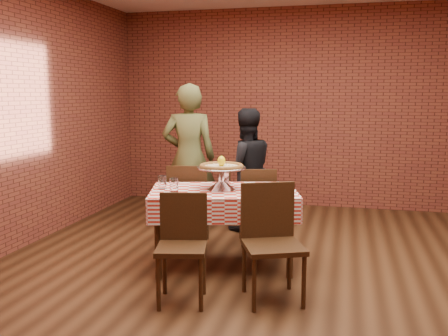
% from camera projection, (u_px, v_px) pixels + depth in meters
% --- Properties ---
extents(ground, '(6.00, 6.00, 0.00)m').
position_uv_depth(ground, '(270.00, 276.00, 4.54)').
color(ground, black).
rests_on(ground, ground).
extents(back_wall, '(5.50, 0.00, 5.50)m').
position_uv_depth(back_wall, '(303.00, 108.00, 7.20)').
color(back_wall, brown).
rests_on(back_wall, ground).
extents(table, '(1.52, 1.14, 0.75)m').
position_uv_depth(table, '(223.00, 229.00, 4.74)').
color(table, '#37200F').
rests_on(table, ground).
extents(tablecloth, '(1.56, 1.19, 0.23)m').
position_uv_depth(tablecloth, '(223.00, 202.00, 4.70)').
color(tablecloth, red).
rests_on(tablecloth, table).
extents(pizza_stand, '(0.54, 0.54, 0.21)m').
position_uv_depth(pizza_stand, '(221.00, 178.00, 4.69)').
color(pizza_stand, silver).
rests_on(pizza_stand, tablecloth).
extents(pizza, '(0.48, 0.48, 0.03)m').
position_uv_depth(pizza, '(221.00, 167.00, 4.67)').
color(pizza, beige).
rests_on(pizza, pizza_stand).
extents(lemon, '(0.09, 0.09, 0.10)m').
position_uv_depth(lemon, '(221.00, 161.00, 4.66)').
color(lemon, yellow).
rests_on(lemon, pizza).
extents(water_glass_left, '(0.10, 0.10, 0.13)m').
position_uv_depth(water_glass_left, '(174.00, 185.00, 4.58)').
color(water_glass_left, white).
rests_on(water_glass_left, tablecloth).
extents(water_glass_right, '(0.10, 0.10, 0.13)m').
position_uv_depth(water_glass_right, '(162.00, 182.00, 4.72)').
color(water_glass_right, white).
rests_on(water_glass_right, tablecloth).
extents(side_plate, '(0.19, 0.19, 0.01)m').
position_uv_depth(side_plate, '(270.00, 191.00, 4.60)').
color(side_plate, white).
rests_on(side_plate, tablecloth).
extents(sweetener_packet_a, '(0.06, 0.05, 0.00)m').
position_uv_depth(sweetener_packet_a, '(292.00, 193.00, 4.53)').
color(sweetener_packet_a, white).
rests_on(sweetener_packet_a, tablecloth).
extents(sweetener_packet_b, '(0.06, 0.04, 0.00)m').
position_uv_depth(sweetener_packet_b, '(290.00, 192.00, 4.57)').
color(sweetener_packet_b, white).
rests_on(sweetener_packet_b, tablecloth).
extents(condiment_caddy, '(0.09, 0.08, 0.13)m').
position_uv_depth(condiment_caddy, '(225.00, 178.00, 4.95)').
color(condiment_caddy, silver).
rests_on(condiment_caddy, tablecloth).
extents(chair_near_left, '(0.46, 0.46, 0.87)m').
position_uv_depth(chair_near_left, '(182.00, 250.00, 3.91)').
color(chair_near_left, '#37200F').
rests_on(chair_near_left, ground).
extents(chair_near_right, '(0.60, 0.60, 0.94)m').
position_uv_depth(chair_near_right, '(273.00, 244.00, 3.95)').
color(chair_near_right, '#37200F').
rests_on(chair_near_right, ground).
extents(chair_far_left, '(0.51, 0.51, 0.91)m').
position_uv_depth(chair_far_left, '(189.00, 204.00, 5.44)').
color(chair_far_left, '#37200F').
rests_on(chair_far_left, ground).
extents(chair_far_right, '(0.48, 0.48, 0.86)m').
position_uv_depth(chair_far_right, '(257.00, 205.00, 5.48)').
color(chair_far_right, '#37200F').
rests_on(chair_far_right, ground).
extents(diner_olive, '(0.73, 0.57, 1.78)m').
position_uv_depth(diner_olive, '(189.00, 157.00, 6.00)').
color(diner_olive, brown).
rests_on(diner_olive, ground).
extents(diner_black, '(0.90, 0.83, 1.49)m').
position_uv_depth(diner_black, '(245.00, 170.00, 5.98)').
color(diner_black, black).
rests_on(diner_black, ground).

